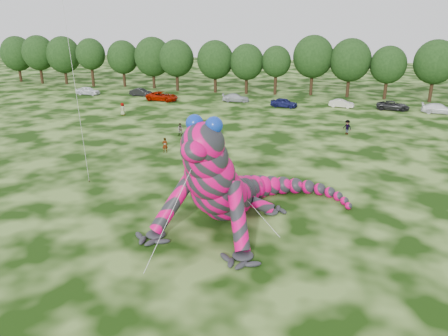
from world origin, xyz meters
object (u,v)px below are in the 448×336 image
tree_12 (387,73)px  spectator_1 (180,130)px  inflatable_gecko (231,161)px  car_6 (393,106)px  car_7 (439,109)px  tree_8 (247,69)px  car_4 (284,103)px  tree_4 (123,64)px  tree_13 (434,71)px  tree_3 (91,63)px  tree_11 (350,68)px  car_2 (162,96)px  tree_1 (39,60)px  tree_6 (177,65)px  tree_10 (313,65)px  tree_0 (18,59)px  car_1 (141,92)px  tree_9 (276,70)px  spectator_0 (165,145)px  tree_2 (64,60)px  spectator_4 (123,109)px  car_0 (88,91)px  tree_5 (153,63)px  spectator_2 (347,127)px  car_3 (236,98)px  car_5 (342,103)px  tree_7 (215,67)px

tree_12 → spectator_1: (-25.90, -31.36, -3.71)m
inflatable_gecko → tree_12: bearing=84.5°
car_6 → car_7: (6.38, -0.86, 0.04)m
tree_8 → car_4: 13.86m
tree_4 → tree_13: size_ratio=0.89×
tree_3 → tree_4: (6.08, 1.64, -0.19)m
tree_11 → car_2: tree_11 is taller
tree_1 → tree_6: (30.80, -1.37, -0.16)m
car_6 → spectator_1: size_ratio=3.11×
tree_12 → tree_13: (7.12, -0.61, 0.58)m
tree_10 → tree_12: (12.62, -0.84, -0.77)m
tree_0 → car_1: size_ratio=2.34×
car_1 → tree_11: bearing=-71.2°
tree_8 → tree_9: 5.30m
tree_4 → spectator_0: (24.46, -39.06, -3.71)m
spectator_1 → car_2: bearing=115.3°
car_7 → car_4: bearing=99.0°
tree_2 → spectator_4: bearing=-43.5°
tree_4 → tree_11: tree_11 is taller
tree_13 → car_4: (-23.04, -10.59, -4.34)m
car_0 → tree_3: bearing=24.8°
tree_3 → car_1: size_ratio=2.33×
tree_2 → tree_5: tree_5 is taller
tree_5 → tree_11: tree_11 is taller
spectator_1 → tree_13: bearing=40.5°
car_4 → spectator_4: spectator_4 is taller
car_1 → spectator_2: (35.60, -17.57, 0.23)m
tree_5 → car_3: tree_5 is taller
car_2 → spectator_4: size_ratio=3.03×
tree_1 → car_5: tree_1 is taller
tree_1 → tree_11: tree_11 is taller
tree_4 → tree_12: size_ratio=1.01×
tree_1 → tree_0: bearing=169.2°
tree_6 → car_2: size_ratio=1.74×
car_2 → spectator_1: spectator_1 is taller
inflatable_gecko → car_0: bearing=142.2°
tree_8 → car_3: bearing=-90.9°
car_0 → car_1: 9.93m
tree_4 → car_6: bearing=-11.3°
tree_4 → spectator_4: bearing=-63.8°
inflatable_gecko → tree_12: size_ratio=1.86×
car_1 → car_5: (34.83, -1.12, -0.04)m
tree_2 → tree_9: size_ratio=1.11×
car_7 → tree_5: bearing=83.8°
tree_7 → spectator_4: tree_7 is taller
tree_13 → car_2: tree_13 is taller
tree_10 → spectator_2: 27.44m
tree_7 → spectator_2: (23.73, -24.59, -3.84)m
tree_7 → tree_13: tree_13 is taller
tree_11 → car_0: size_ratio=2.33×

